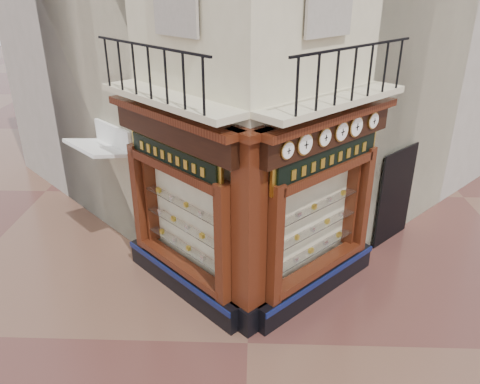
{
  "coord_description": "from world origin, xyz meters",
  "views": [
    {
      "loc": [
        0.09,
        -6.69,
        6.19
      ],
      "look_at": [
        -0.21,
        2.0,
        2.17
      ],
      "focal_mm": 35.0,
      "sensor_mm": 36.0,
      "label": 1
    }
  ],
  "objects_px": {
    "signboard_left": "(173,157)",
    "signboard_right": "(329,159)",
    "clock_c": "(325,137)",
    "clock_e": "(356,127)",
    "clock_a": "(287,150)",
    "clock_f": "(373,121)",
    "clock_d": "(341,132)",
    "awning": "(109,245)",
    "clock_b": "(305,144)",
    "corner_pilaster": "(249,239)"
  },
  "relations": [
    {
      "from": "clock_a",
      "to": "clock_c",
      "type": "relative_size",
      "value": 0.9
    },
    {
      "from": "clock_c",
      "to": "clock_e",
      "type": "relative_size",
      "value": 0.85
    },
    {
      "from": "clock_e",
      "to": "signboard_right",
      "type": "relative_size",
      "value": 0.18
    },
    {
      "from": "signboard_right",
      "to": "clock_f",
      "type": "bearing_deg",
      "value": -5.26
    },
    {
      "from": "clock_a",
      "to": "signboard_right",
      "type": "relative_size",
      "value": 0.14
    },
    {
      "from": "clock_a",
      "to": "clock_b",
      "type": "xyz_separation_m",
      "value": [
        0.31,
        0.31,
        0.0
      ]
    },
    {
      "from": "clock_b",
      "to": "signboard_right",
      "type": "relative_size",
      "value": 0.18
    },
    {
      "from": "signboard_left",
      "to": "clock_b",
      "type": "bearing_deg",
      "value": -151.27
    },
    {
      "from": "clock_c",
      "to": "clock_f",
      "type": "height_order",
      "value": "clock_c"
    },
    {
      "from": "clock_a",
      "to": "awning",
      "type": "xyz_separation_m",
      "value": [
        -4.18,
        2.86,
        -3.62
      ]
    },
    {
      "from": "clock_a",
      "to": "signboard_left",
      "type": "distance_m",
      "value": 2.36
    },
    {
      "from": "clock_c",
      "to": "clock_e",
      "type": "xyz_separation_m",
      "value": [
        0.67,
        0.67,
        0.0
      ]
    },
    {
      "from": "clock_a",
      "to": "clock_e",
      "type": "relative_size",
      "value": 0.76
    },
    {
      "from": "clock_d",
      "to": "awning",
      "type": "relative_size",
      "value": 0.25
    },
    {
      "from": "clock_a",
      "to": "clock_d",
      "type": "bearing_deg",
      "value": 0.0
    },
    {
      "from": "clock_a",
      "to": "signboard_left",
      "type": "relative_size",
      "value": 0.15
    },
    {
      "from": "awning",
      "to": "signboard_left",
      "type": "distance_m",
      "value": 4.18
    },
    {
      "from": "clock_d",
      "to": "signboard_left",
      "type": "height_order",
      "value": "clock_d"
    },
    {
      "from": "clock_c",
      "to": "awning",
      "type": "bearing_deg",
      "value": 111.05
    },
    {
      "from": "clock_d",
      "to": "clock_e",
      "type": "relative_size",
      "value": 0.93
    },
    {
      "from": "corner_pilaster",
      "to": "awning",
      "type": "distance_m",
      "value": 4.97
    },
    {
      "from": "clock_c",
      "to": "signboard_right",
      "type": "xyz_separation_m",
      "value": [
        0.16,
        0.31,
        -0.52
      ]
    },
    {
      "from": "clock_e",
      "to": "awning",
      "type": "distance_m",
      "value": 6.79
    },
    {
      "from": "signboard_left",
      "to": "corner_pilaster",
      "type": "bearing_deg",
      "value": -169.75
    },
    {
      "from": "signboard_left",
      "to": "clock_d",
      "type": "bearing_deg",
      "value": -134.37
    },
    {
      "from": "clock_a",
      "to": "clock_f",
      "type": "relative_size",
      "value": 0.91
    },
    {
      "from": "corner_pilaster",
      "to": "clock_f",
      "type": "xyz_separation_m",
      "value": [
        2.39,
        1.79,
        1.67
      ]
    },
    {
      "from": "clock_f",
      "to": "awning",
      "type": "bearing_deg",
      "value": 124.74
    },
    {
      "from": "clock_b",
      "to": "signboard_left",
      "type": "distance_m",
      "value": 2.54
    },
    {
      "from": "clock_b",
      "to": "signboard_left",
      "type": "xyz_separation_m",
      "value": [
        -2.38,
        0.7,
        -0.52
      ]
    },
    {
      "from": "clock_c",
      "to": "clock_e",
      "type": "distance_m",
      "value": 0.95
    },
    {
      "from": "clock_f",
      "to": "clock_b",
      "type": "bearing_deg",
      "value": -180.0
    },
    {
      "from": "corner_pilaster",
      "to": "awning",
      "type": "relative_size",
      "value": 2.58
    },
    {
      "from": "clock_b",
      "to": "clock_d",
      "type": "xyz_separation_m",
      "value": [
        0.73,
        0.73,
        -0.0
      ]
    },
    {
      "from": "clock_b",
      "to": "clock_e",
      "type": "xyz_separation_m",
      "value": [
        1.06,
        1.06,
        0.0
      ]
    },
    {
      "from": "corner_pilaster",
      "to": "clock_b",
      "type": "distance_m",
      "value": 1.94
    },
    {
      "from": "signboard_left",
      "to": "signboard_right",
      "type": "xyz_separation_m",
      "value": [
        2.92,
        -0.0,
        -0.0
      ]
    },
    {
      "from": "clock_b",
      "to": "clock_d",
      "type": "bearing_deg",
      "value": 0.0
    },
    {
      "from": "clock_d",
      "to": "signboard_left",
      "type": "bearing_deg",
      "value": 135.63
    },
    {
      "from": "clock_e",
      "to": "signboard_left",
      "type": "height_order",
      "value": "clock_e"
    },
    {
      "from": "clock_b",
      "to": "awning",
      "type": "xyz_separation_m",
      "value": [
        -4.49,
        2.55,
        -3.62
      ]
    },
    {
      "from": "awning",
      "to": "clock_e",
      "type": "bearing_deg",
      "value": -150.04
    },
    {
      "from": "clock_b",
      "to": "clock_f",
      "type": "xyz_separation_m",
      "value": [
        1.47,
        1.47,
        0.0
      ]
    },
    {
      "from": "clock_d",
      "to": "clock_e",
      "type": "height_order",
      "value": "clock_e"
    },
    {
      "from": "awning",
      "to": "signboard_right",
      "type": "xyz_separation_m",
      "value": [
        5.03,
        -1.85,
        3.1
      ]
    },
    {
      "from": "clock_b",
      "to": "corner_pilaster",
      "type": "bearing_deg",
      "value": 154.04
    },
    {
      "from": "signboard_right",
      "to": "clock_c",
      "type": "bearing_deg",
      "value": -161.72
    },
    {
      "from": "corner_pilaster",
      "to": "signboard_left",
      "type": "distance_m",
      "value": 2.12
    },
    {
      "from": "clock_a",
      "to": "awning",
      "type": "height_order",
      "value": "clock_a"
    },
    {
      "from": "corner_pilaster",
      "to": "signboard_right",
      "type": "xyz_separation_m",
      "value": [
        1.46,
        1.01,
        1.15
      ]
    }
  ]
}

